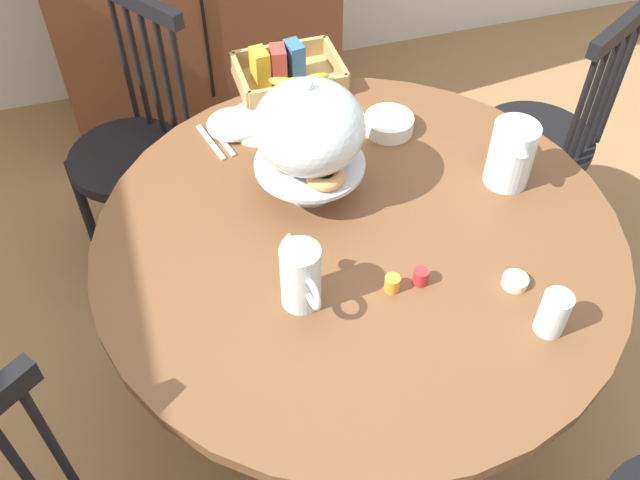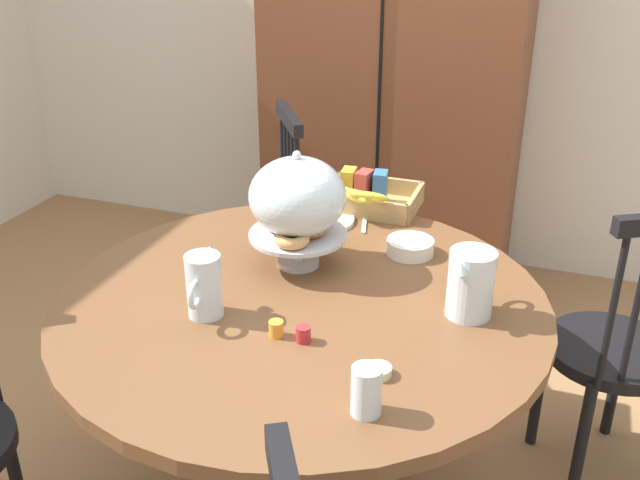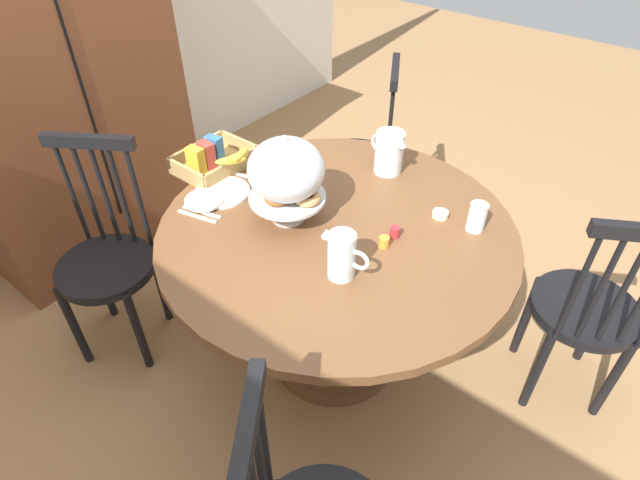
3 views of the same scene
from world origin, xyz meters
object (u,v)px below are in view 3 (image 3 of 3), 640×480
at_px(cereal_basket, 214,159).
at_px(china_plate_small, 204,200).
at_px(pastry_stand_with_dome, 286,173).
at_px(cereal_bowl, 301,165).
at_px(windsor_chair_near_window, 587,313).
at_px(china_plate_large, 222,192).
at_px(wooden_armoire, 47,69).
at_px(windsor_chair_facing_door, 108,263).
at_px(butter_dish, 440,214).
at_px(windsor_chair_by_cabinet, 361,160).
at_px(orange_juice_pitcher, 389,154).
at_px(milk_pitcher, 342,257).
at_px(drinking_glass, 477,217).
at_px(dining_table, 336,265).

height_order(cereal_basket, china_plate_small, cereal_basket).
relative_size(pastry_stand_with_dome, cereal_bowl, 2.46).
bearing_deg(windsor_chair_near_window, china_plate_large, 113.54).
distance_m(wooden_armoire, windsor_chair_facing_door, 0.99).
distance_m(pastry_stand_with_dome, butter_dish, 0.60).
relative_size(windsor_chair_near_window, cereal_basket, 3.09).
relative_size(pastry_stand_with_dome, china_plate_small, 2.29).
distance_m(wooden_armoire, butter_dish, 1.91).
distance_m(wooden_armoire, china_plate_large, 1.12).
bearing_deg(cereal_bowl, windsor_chair_near_window, -78.27).
bearing_deg(windsor_chair_by_cabinet, cereal_basket, 167.88).
height_order(pastry_stand_with_dome, cereal_basket, pastry_stand_with_dome).
bearing_deg(wooden_armoire, orange_juice_pitcher, -68.91).
bearing_deg(orange_juice_pitcher, china_plate_small, 146.49).
relative_size(windsor_chair_by_cabinet, windsor_chair_facing_door, 1.00).
height_order(windsor_chair_facing_door, milk_pitcher, windsor_chair_facing_door).
bearing_deg(windsor_chair_near_window, cereal_bowl, 101.73).
xyz_separation_m(cereal_basket, drinking_glass, (0.30, -1.04, 0.01)).
bearing_deg(wooden_armoire, drinking_glass, -77.18).
relative_size(cereal_basket, drinking_glass, 2.87).
height_order(milk_pitcher, china_plate_small, milk_pitcher).
distance_m(wooden_armoire, windsor_chair_near_window, 2.55).
distance_m(windsor_chair_near_window, butter_dish, 0.67).
bearing_deg(windsor_chair_facing_door, drinking_glass, -56.60).
relative_size(windsor_chair_near_window, orange_juice_pitcher, 4.94).
relative_size(dining_table, windsor_chair_near_window, 1.35).
bearing_deg(windsor_chair_by_cabinet, windsor_chair_near_window, -106.25).
height_order(windsor_chair_near_window, drinking_glass, windsor_chair_near_window).
xyz_separation_m(pastry_stand_with_dome, butter_dish, (0.36, -0.44, -0.19)).
bearing_deg(windsor_chair_by_cabinet, butter_dish, -127.17).
distance_m(windsor_chair_near_window, cereal_basket, 1.59).
height_order(windsor_chair_near_window, china_plate_small, windsor_chair_near_window).
bearing_deg(wooden_armoire, windsor_chair_facing_door, -114.66).
bearing_deg(china_plate_large, cereal_bowl, -22.02).
distance_m(orange_juice_pitcher, cereal_bowl, 0.37).
height_order(wooden_armoire, drinking_glass, wooden_armoire).
relative_size(pastry_stand_with_dome, orange_juice_pitcher, 1.74).
bearing_deg(china_plate_small, pastry_stand_with_dome, -67.07).
height_order(cereal_basket, butter_dish, cereal_basket).
relative_size(windsor_chair_facing_door, orange_juice_pitcher, 4.94).
height_order(windsor_chair_by_cabinet, china_plate_small, windsor_chair_by_cabinet).
distance_m(dining_table, windsor_chair_facing_door, 0.96).
bearing_deg(pastry_stand_with_dome, orange_juice_pitcher, -12.12).
distance_m(cereal_basket, china_plate_small, 0.26).
distance_m(wooden_armoire, cereal_basket, 0.97).
bearing_deg(dining_table, cereal_basket, 90.39).
bearing_deg(drinking_glass, china_plate_small, 119.69).
bearing_deg(drinking_glass, butter_dish, 94.49).
relative_size(milk_pitcher, drinking_glass, 1.58).
bearing_deg(cereal_basket, wooden_armoire, 98.99).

